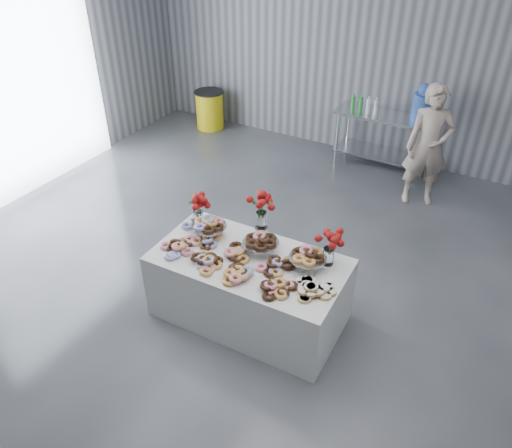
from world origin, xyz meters
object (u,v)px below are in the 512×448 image
at_px(display_table, 249,288).
at_px(trash_barrel, 210,110).
at_px(person, 428,146).
at_px(prep_table, 383,131).
at_px(water_jug, 422,104).

distance_m(display_table, trash_barrel, 5.00).
xyz_separation_m(display_table, person, (0.94, 3.21, 0.47)).
relative_size(prep_table, water_jug, 2.71).
relative_size(display_table, water_jug, 3.43).
bearing_deg(display_table, water_jug, 81.00).
relative_size(display_table, person, 1.12).
bearing_deg(trash_barrel, person, -9.74).
relative_size(water_jug, person, 0.33).
relative_size(person, trash_barrel, 2.46).
xyz_separation_m(display_table, prep_table, (0.12, 3.92, 0.24)).
bearing_deg(display_table, trash_barrel, 128.60).
height_order(display_table, trash_barrel, display_table).
xyz_separation_m(display_table, trash_barrel, (-3.12, 3.91, -0.03)).
distance_m(water_jug, trash_barrel, 3.83).
distance_m(water_jug, person, 0.83).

